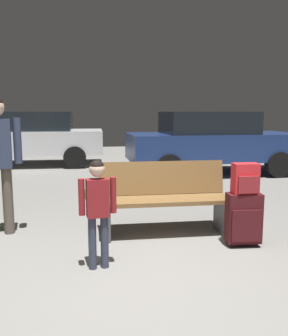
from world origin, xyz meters
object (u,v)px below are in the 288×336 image
at_px(suitcase, 244,218).
at_px(parked_car_far, 30,137).
at_px(child, 98,203).
at_px(bench, 164,199).
at_px(backpack_bright, 245,179).
at_px(parked_car_near, 211,141).

relative_size(suitcase, parked_car_far, 0.14).
bearing_deg(child, suitcase, 9.69).
bearing_deg(bench, parked_car_far, 109.06).
bearing_deg(backpack_bright, child, -170.33).
relative_size(child, parked_car_far, 0.25).
relative_size(backpack_bright, child, 0.32).
height_order(suitcase, parked_car_near, parked_car_near).
bearing_deg(parked_car_near, suitcase, -107.39).
bearing_deg(bench, suitcase, -37.95).
bearing_deg(suitcase, child, -170.31).
bearing_deg(suitcase, parked_car_near, 72.61).
xyz_separation_m(bench, parked_car_near, (2.25, 4.12, 0.36)).
xyz_separation_m(backpack_bright, parked_car_far, (-3.00, 7.06, 0.03)).
distance_m(backpack_bright, child, 1.68).
bearing_deg(child, parked_car_far, 100.41).
xyz_separation_m(bench, suitcase, (0.77, -0.60, -0.12)).
bearing_deg(parked_car_far, backpack_bright, -66.98).
height_order(child, parked_car_far, parked_car_far).
xyz_separation_m(child, parked_car_far, (-1.35, 7.35, 0.15)).
bearing_deg(child, backpack_bright, 9.67).
relative_size(backpack_bright, parked_car_far, 0.08).
bearing_deg(suitcase, backpack_bright, -62.26).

